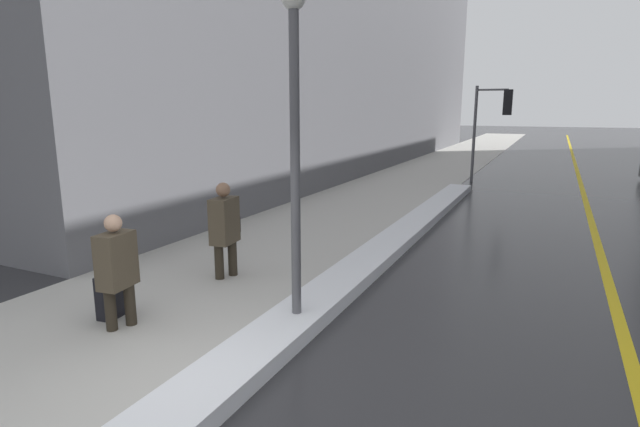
{
  "coord_description": "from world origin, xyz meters",
  "views": [
    {
      "loc": [
        3.03,
        -3.3,
        2.76
      ],
      "look_at": [
        -0.4,
        4.0,
        1.05
      ],
      "focal_mm": 28.0,
      "sensor_mm": 36.0,
      "label": 1
    }
  ],
  "objects_px": {
    "lamp_post": "(295,129)",
    "pedestrian_trailing": "(225,226)",
    "pedestrian_nearside": "(117,266)",
    "rolling_suitcase": "(111,296)",
    "traffic_light_near": "(495,113)"
  },
  "relations": [
    {
      "from": "traffic_light_near",
      "to": "rolling_suitcase",
      "type": "xyz_separation_m",
      "value": [
        -3.09,
        -15.02,
        -2.27
      ]
    },
    {
      "from": "pedestrian_nearside",
      "to": "rolling_suitcase",
      "type": "bearing_deg",
      "value": -123.46
    },
    {
      "from": "pedestrian_trailing",
      "to": "pedestrian_nearside",
      "type": "bearing_deg",
      "value": -8.4
    },
    {
      "from": "lamp_post",
      "to": "traffic_light_near",
      "type": "relative_size",
      "value": 1.16
    },
    {
      "from": "lamp_post",
      "to": "pedestrian_trailing",
      "type": "height_order",
      "value": "lamp_post"
    },
    {
      "from": "pedestrian_nearside",
      "to": "pedestrian_trailing",
      "type": "bearing_deg",
      "value": 171.6
    },
    {
      "from": "traffic_light_near",
      "to": "pedestrian_nearside",
      "type": "height_order",
      "value": "traffic_light_near"
    },
    {
      "from": "traffic_light_near",
      "to": "rolling_suitcase",
      "type": "relative_size",
      "value": 3.75
    },
    {
      "from": "lamp_post",
      "to": "traffic_light_near",
      "type": "bearing_deg",
      "value": 87.15
    },
    {
      "from": "pedestrian_nearside",
      "to": "rolling_suitcase",
      "type": "xyz_separation_m",
      "value": [
        -0.36,
        0.18,
        -0.52
      ]
    },
    {
      "from": "pedestrian_trailing",
      "to": "lamp_post",
      "type": "bearing_deg",
      "value": 51.3
    },
    {
      "from": "lamp_post",
      "to": "traffic_light_near",
      "type": "xyz_separation_m",
      "value": [
        0.71,
        14.22,
        0.05
      ]
    },
    {
      "from": "traffic_light_near",
      "to": "pedestrian_nearside",
      "type": "relative_size",
      "value": 2.39
    },
    {
      "from": "pedestrian_trailing",
      "to": "rolling_suitcase",
      "type": "relative_size",
      "value": 1.68
    },
    {
      "from": "traffic_light_near",
      "to": "rolling_suitcase",
      "type": "height_order",
      "value": "traffic_light_near"
    }
  ]
}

